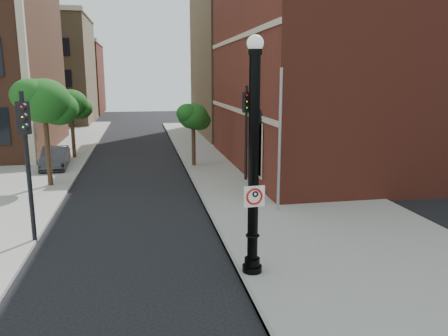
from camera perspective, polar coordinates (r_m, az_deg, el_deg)
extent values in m
plane|color=black|center=(12.08, -7.69, -14.71)|extent=(120.00, 120.00, 0.00)
cube|color=gray|center=(22.43, 6.28, -1.96)|extent=(8.00, 60.00, 0.12)
cube|color=gray|center=(30.51, -26.85, 0.50)|extent=(10.00, 50.00, 0.12)
cube|color=gray|center=(21.62, -3.78, -2.41)|extent=(0.10, 60.00, 0.14)
cube|color=maroon|center=(29.79, 23.31, 12.09)|extent=(22.00, 16.00, 12.00)
cube|color=black|center=(20.82, 4.47, 2.45)|extent=(0.08, 1.40, 2.40)
cube|color=beige|center=(25.47, 1.57, 7.59)|extent=(0.06, 16.00, 0.25)
cube|color=beige|center=(25.49, 1.62, 16.60)|extent=(0.06, 16.00, 0.25)
cube|color=beige|center=(28.61, -24.77, 14.03)|extent=(0.40, 0.40, 14.00)
cube|color=olive|center=(56.01, -23.18, 11.54)|extent=(12.00, 12.00, 12.00)
cube|color=maroon|center=(69.77, -20.70, 10.77)|extent=(12.00, 12.00, 10.00)
cube|color=olive|center=(44.04, 11.49, 13.71)|extent=(22.00, 14.00, 14.00)
cylinder|color=black|center=(12.39, 3.68, -13.19)|extent=(0.54, 0.54, 0.29)
cylinder|color=black|center=(12.29, 3.70, -12.17)|extent=(0.43, 0.43, 0.24)
cylinder|color=black|center=(11.46, 3.88, 0.31)|extent=(0.29, 0.29, 5.61)
torus|color=black|center=(11.99, 3.75, -8.79)|extent=(0.39, 0.39, 0.06)
cylinder|color=black|center=(11.24, 4.09, 14.87)|extent=(0.35, 0.35, 0.15)
sphere|color=silver|center=(11.26, 4.11, 15.95)|extent=(0.43, 0.43, 0.43)
cube|color=white|center=(11.48, 3.98, -3.72)|extent=(0.57, 0.05, 0.57)
cube|color=black|center=(11.42, 4.00, -2.45)|extent=(0.57, 0.04, 0.05)
cube|color=black|center=(11.56, 3.97, -4.97)|extent=(0.57, 0.04, 0.05)
cube|color=black|center=(11.41, 2.73, -3.81)|extent=(0.05, 0.01, 0.57)
cube|color=black|center=(11.56, 5.22, -3.63)|extent=(0.05, 0.01, 0.57)
torus|color=red|center=(11.48, 3.98, -3.72)|extent=(0.46, 0.08, 0.46)
cube|color=red|center=(11.48, 3.98, -3.72)|extent=(0.32, 0.03, 0.32)
cube|color=black|center=(11.47, 3.74, -3.74)|extent=(0.05, 0.01, 0.27)
torus|color=black|center=(11.47, 4.10, -3.42)|extent=(0.18, 0.06, 0.18)
cylinder|color=black|center=(11.42, 4.00, -2.48)|extent=(0.03, 0.02, 0.03)
imported|color=#28282D|center=(27.73, -21.18, 1.21)|extent=(1.63, 4.05, 1.31)
cylinder|color=black|center=(15.22, -24.19, -0.22)|extent=(0.14, 0.14, 4.95)
cube|color=black|center=(15.00, -24.72, 5.96)|extent=(0.39, 0.38, 1.03)
sphere|color=#E50505|center=(14.81, -24.77, 7.30)|extent=(0.19, 0.19, 0.19)
sphere|color=#FF8C00|center=(14.83, -24.67, 6.11)|extent=(0.19, 0.19, 0.19)
sphere|color=#00E519|center=(14.86, -24.57, 4.92)|extent=(0.19, 0.19, 0.19)
cylinder|color=black|center=(22.41, 2.90, 4.36)|extent=(0.14, 0.14, 4.94)
cube|color=black|center=(22.26, 2.94, 8.57)|extent=(0.40, 0.38, 1.03)
sphere|color=#E50505|center=(22.08, 2.89, 9.48)|extent=(0.19, 0.19, 0.19)
sphere|color=#FF8C00|center=(22.09, 2.88, 8.68)|extent=(0.19, 0.19, 0.19)
sphere|color=#00E519|center=(22.11, 2.87, 7.88)|extent=(0.19, 0.19, 0.19)
cylinder|color=#999999|center=(17.11, 7.27, 3.27)|extent=(0.11, 0.11, 5.72)
cylinder|color=#382616|center=(22.93, -22.03, 2.45)|extent=(0.24, 0.24, 3.97)
ellipsoid|color=#154913|center=(22.71, -22.48, 8.10)|extent=(2.49, 2.49, 2.12)
ellipsoid|color=#154913|center=(23.07, -20.79, 7.28)|extent=(1.93, 1.93, 1.64)
ellipsoid|color=#154913|center=(22.47, -23.99, 8.67)|extent=(1.81, 1.81, 1.54)
cylinder|color=#382616|center=(30.54, -19.13, 4.28)|extent=(0.24, 0.24, 3.43)
ellipsoid|color=#154913|center=(30.37, -19.38, 7.94)|extent=(2.15, 2.15, 1.83)
ellipsoid|color=#154913|center=(30.71, -18.32, 7.41)|extent=(1.66, 1.66, 1.41)
ellipsoid|color=#154913|center=(30.13, -20.33, 8.32)|extent=(1.57, 1.57, 1.33)
cylinder|color=#382616|center=(26.45, -4.00, 3.22)|extent=(0.24, 0.24, 2.87)
ellipsoid|color=#154913|center=(26.25, -4.05, 6.76)|extent=(1.80, 1.80, 1.53)
ellipsoid|color=#154913|center=(26.65, -3.24, 6.23)|extent=(1.39, 1.39, 1.18)
ellipsoid|color=#154913|center=(25.95, -4.80, 7.14)|extent=(1.31, 1.31, 1.11)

